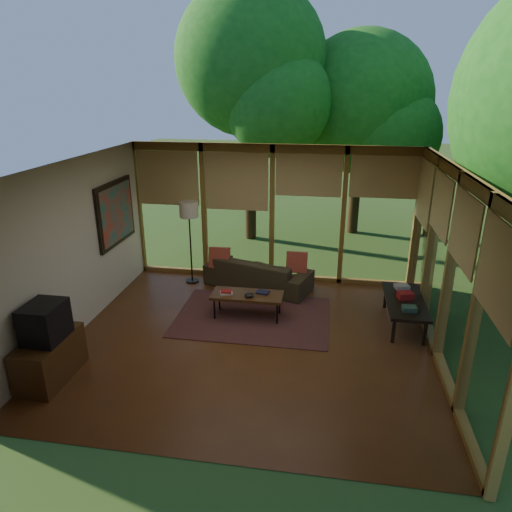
% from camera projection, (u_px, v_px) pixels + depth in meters
% --- Properties ---
extents(floor, '(5.50, 5.50, 0.00)m').
position_uv_depth(floor, '(251.00, 340.00, 7.09)').
color(floor, brown).
rests_on(floor, ground).
extents(ceiling, '(5.50, 5.50, 0.00)m').
position_uv_depth(ceiling, '(250.00, 165.00, 6.15)').
color(ceiling, silver).
rests_on(ceiling, ground).
extents(wall_left, '(0.04, 5.00, 2.70)m').
position_uv_depth(wall_left, '(75.00, 249.00, 7.03)').
color(wall_left, beige).
rests_on(wall_left, ground).
extents(wall_front, '(5.50, 0.04, 2.70)m').
position_uv_depth(wall_front, '(205.00, 351.00, 4.31)').
color(wall_front, beige).
rests_on(wall_front, ground).
extents(window_wall_back, '(5.50, 0.12, 2.70)m').
position_uv_depth(window_wall_back, '(272.00, 214.00, 8.93)').
color(window_wall_back, olive).
rests_on(window_wall_back, ground).
extents(window_wall_right, '(0.12, 5.00, 2.70)m').
position_uv_depth(window_wall_right, '(449.00, 270.00, 6.21)').
color(window_wall_right, olive).
rests_on(window_wall_right, ground).
extents(tree_nw, '(3.49, 3.49, 6.03)m').
position_uv_depth(tree_nw, '(250.00, 60.00, 10.49)').
color(tree_nw, '#322412').
rests_on(tree_nw, ground).
extents(tree_ne, '(3.44, 3.44, 5.04)m').
position_uv_depth(tree_ne, '(361.00, 103.00, 11.30)').
color(tree_ne, '#322412').
rests_on(tree_ne, ground).
extents(rug, '(2.58, 1.83, 0.01)m').
position_uv_depth(rug, '(253.00, 317.00, 7.80)').
color(rug, brown).
rests_on(rug, floor).
extents(sofa, '(2.19, 1.38, 0.60)m').
position_uv_depth(sofa, '(258.00, 273.00, 8.87)').
color(sofa, '#39301C').
rests_on(sofa, floor).
extents(pillow_left, '(0.40, 0.21, 0.42)m').
position_uv_depth(pillow_left, '(220.00, 258.00, 8.84)').
color(pillow_left, maroon).
rests_on(pillow_left, sofa).
extents(pillow_right, '(0.39, 0.21, 0.41)m').
position_uv_depth(pillow_right, '(297.00, 263.00, 8.61)').
color(pillow_right, maroon).
rests_on(pillow_right, sofa).
extents(ct_book_lower, '(0.24, 0.21, 0.03)m').
position_uv_depth(ct_book_lower, '(226.00, 293.00, 7.66)').
color(ct_book_lower, '#AFA69F').
rests_on(ct_book_lower, coffee_table).
extents(ct_book_upper, '(0.19, 0.15, 0.03)m').
position_uv_depth(ct_book_upper, '(226.00, 291.00, 7.65)').
color(ct_book_upper, maroon).
rests_on(ct_book_upper, coffee_table).
extents(ct_book_side, '(0.22, 0.18, 0.03)m').
position_uv_depth(ct_book_side, '(263.00, 292.00, 7.69)').
color(ct_book_side, '#161933').
rests_on(ct_book_side, coffee_table).
extents(ct_bowl, '(0.16, 0.16, 0.07)m').
position_uv_depth(ct_bowl, '(249.00, 295.00, 7.55)').
color(ct_bowl, black).
rests_on(ct_bowl, coffee_table).
extents(media_cabinet, '(0.50, 1.00, 0.60)m').
position_uv_depth(media_cabinet, '(50.00, 358.00, 6.07)').
color(media_cabinet, '#4D2E15').
rests_on(media_cabinet, floor).
extents(television, '(0.45, 0.55, 0.50)m').
position_uv_depth(television, '(45.00, 322.00, 5.87)').
color(television, black).
rests_on(television, media_cabinet).
extents(console_book_a, '(0.23, 0.17, 0.08)m').
position_uv_depth(console_book_a, '(409.00, 309.00, 7.00)').
color(console_book_a, '#2F5243').
rests_on(console_book_a, side_console).
extents(console_book_b, '(0.27, 0.23, 0.11)m').
position_uv_depth(console_book_b, '(405.00, 295.00, 7.42)').
color(console_book_b, maroon).
rests_on(console_book_b, side_console).
extents(console_book_c, '(0.27, 0.22, 0.06)m').
position_uv_depth(console_book_c, '(402.00, 287.00, 7.79)').
color(console_book_c, '#AFA69F').
rests_on(console_book_c, side_console).
extents(floor_lamp, '(0.36, 0.36, 1.65)m').
position_uv_depth(floor_lamp, '(189.00, 214.00, 8.73)').
color(floor_lamp, black).
rests_on(floor_lamp, floor).
extents(coffee_table, '(1.20, 0.50, 0.43)m').
position_uv_depth(coffee_table, '(247.00, 296.00, 7.67)').
color(coffee_table, '#4D2E15').
rests_on(coffee_table, floor).
extents(side_console, '(0.60, 1.40, 0.46)m').
position_uv_depth(side_console, '(405.00, 302.00, 7.40)').
color(side_console, black).
rests_on(side_console, floor).
extents(wall_painting, '(0.06, 1.35, 1.15)m').
position_uv_depth(wall_painting, '(116.00, 213.00, 8.25)').
color(wall_painting, black).
rests_on(wall_painting, wall_left).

